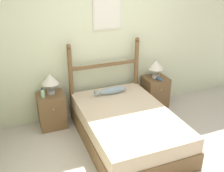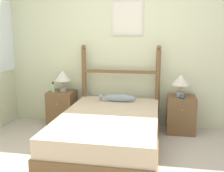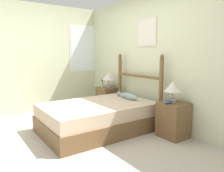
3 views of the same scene
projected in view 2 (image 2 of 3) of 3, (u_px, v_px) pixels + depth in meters
wall_back at (129, 51)px, 4.39m from camera, size 6.40×0.08×2.55m
bed at (109, 132)px, 3.53m from camera, size 1.31×1.99×0.50m
headboard at (120, 84)px, 4.36m from camera, size 1.31×0.08×1.38m
nightstand_left at (62, 108)px, 4.53m from camera, size 0.44×0.42×0.59m
nightstand_right at (181, 114)px, 4.18m from camera, size 0.44×0.42×0.59m
table_lamp_left at (63, 77)px, 4.44m from camera, size 0.28×0.28×0.35m
table_lamp_right at (181, 81)px, 4.07m from camera, size 0.28×0.28×0.35m
bottle at (53, 87)px, 4.41m from camera, size 0.06×0.06×0.18m
model_boat at (182, 96)px, 3.99m from camera, size 0.07×0.19×0.21m
fish_pillow at (118, 98)px, 4.12m from camera, size 0.58×0.11×0.12m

